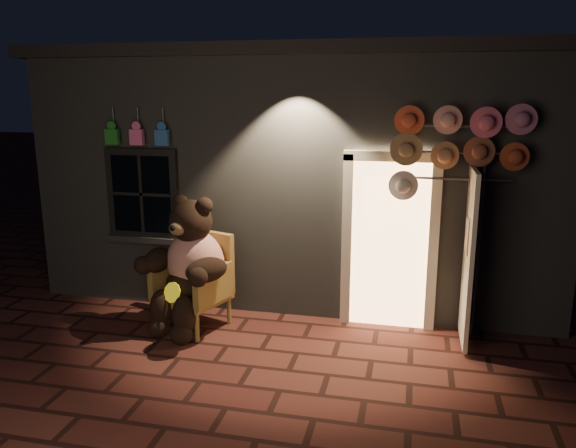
% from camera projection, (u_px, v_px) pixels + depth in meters
% --- Properties ---
extents(ground, '(60.00, 60.00, 0.00)m').
position_uv_depth(ground, '(251.00, 366.00, 6.02)').
color(ground, '#542720').
rests_on(ground, ground).
extents(shop_building, '(7.30, 5.95, 3.51)m').
position_uv_depth(shop_building, '(317.00, 161.00, 9.40)').
color(shop_building, slate).
rests_on(shop_building, ground).
extents(wicker_armchair, '(0.98, 0.94, 1.17)m').
position_uv_depth(wicker_armchair, '(197.00, 280.00, 6.98)').
color(wicker_armchair, olive).
rests_on(wicker_armchair, ground).
extents(teddy_bear, '(1.16, 1.08, 1.68)m').
position_uv_depth(teddy_bear, '(189.00, 265.00, 6.80)').
color(teddy_bear, red).
rests_on(teddy_bear, ground).
extents(hat_rack, '(1.54, 0.22, 2.72)m').
position_uv_depth(hat_rack, '(456.00, 147.00, 6.26)').
color(hat_rack, '#59595E').
rests_on(hat_rack, ground).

